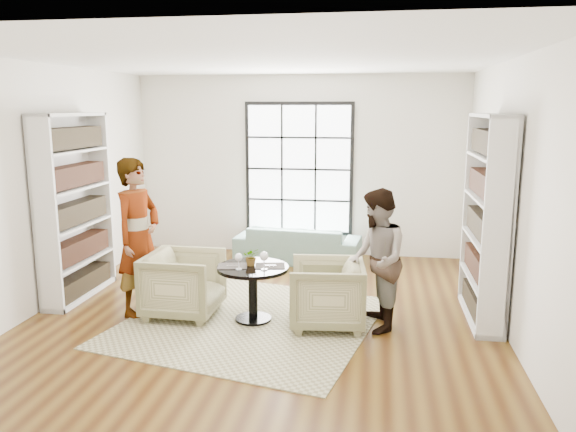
% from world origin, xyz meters
% --- Properties ---
extents(ground, '(6.00, 6.00, 0.00)m').
position_xyz_m(ground, '(0.00, 0.00, 0.00)').
color(ground, brown).
extents(room_shell, '(6.00, 6.01, 6.00)m').
position_xyz_m(room_shell, '(0.00, 0.54, 1.26)').
color(room_shell, silver).
rests_on(room_shell, ground).
extents(rug, '(3.27, 3.27, 0.01)m').
position_xyz_m(rug, '(-0.13, -0.26, 0.01)').
color(rug, tan).
rests_on(rug, ground).
extents(pedestal_table, '(0.83, 0.83, 0.66)m').
position_xyz_m(pedestal_table, '(-0.09, -0.23, 0.48)').
color(pedestal_table, black).
rests_on(pedestal_table, ground).
extents(sofa, '(2.06, 0.95, 0.58)m').
position_xyz_m(sofa, '(0.06, 2.45, 0.29)').
color(sofa, gray).
rests_on(sofa, ground).
extents(armchair_left, '(0.88, 0.85, 0.78)m').
position_xyz_m(armchair_left, '(-0.95, -0.17, 0.39)').
color(armchair_left, '#C7AE8E').
rests_on(armchair_left, ground).
extents(armchair_right, '(0.92, 0.90, 0.77)m').
position_xyz_m(armchair_right, '(0.77, -0.23, 0.38)').
color(armchair_right, tan).
rests_on(armchair_right, ground).
extents(person_left, '(0.62, 0.79, 1.89)m').
position_xyz_m(person_left, '(-1.50, -0.17, 0.95)').
color(person_left, gray).
rests_on(person_left, ground).
extents(person_right, '(0.71, 0.86, 1.60)m').
position_xyz_m(person_right, '(1.32, -0.23, 0.80)').
color(person_right, gray).
rests_on(person_right, ground).
extents(placemat_left, '(0.38, 0.32, 0.01)m').
position_xyz_m(placemat_left, '(-0.32, -0.27, 0.67)').
color(placemat_left, '#2A2824').
rests_on(placemat_left, pedestal_table).
extents(placemat_right, '(0.38, 0.32, 0.01)m').
position_xyz_m(placemat_right, '(0.11, -0.19, 0.67)').
color(placemat_right, '#2A2824').
rests_on(placemat_right, pedestal_table).
extents(cutlery_left, '(0.18, 0.24, 0.01)m').
position_xyz_m(cutlery_left, '(-0.32, -0.27, 0.68)').
color(cutlery_left, silver).
rests_on(cutlery_left, placemat_left).
extents(cutlery_right, '(0.18, 0.24, 0.01)m').
position_xyz_m(cutlery_right, '(0.11, -0.19, 0.68)').
color(cutlery_right, silver).
rests_on(cutlery_right, placemat_right).
extents(wine_glass_left, '(0.09, 0.09, 0.19)m').
position_xyz_m(wine_glass_left, '(-0.22, -0.37, 0.80)').
color(wine_glass_left, silver).
rests_on(wine_glass_left, pedestal_table).
extents(wine_glass_right, '(0.10, 0.10, 0.21)m').
position_xyz_m(wine_glass_right, '(0.07, -0.35, 0.82)').
color(wine_glass_right, silver).
rests_on(wine_glass_right, pedestal_table).
extents(flower_centerpiece, '(0.22, 0.20, 0.21)m').
position_xyz_m(flower_centerpiece, '(-0.11, -0.19, 0.77)').
color(flower_centerpiece, gray).
rests_on(flower_centerpiece, pedestal_table).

